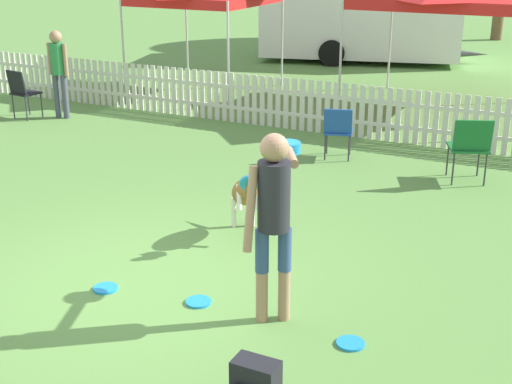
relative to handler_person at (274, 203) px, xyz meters
The scene contains 12 objects.
ground_plane 1.79m from the handler_person, behind, with size 240.00×240.00×0.00m, color #5B8C42.
handler_person is the anchor object (origin of this frame).
leaping_dog 1.94m from the handler_person, 125.01° to the left, with size 0.74×0.97×0.89m.
frisbee_near_handler 1.31m from the handler_person, behind, with size 0.24×0.24×0.02m.
frisbee_near_dog 1.35m from the handler_person, 10.05° to the right, with size 0.24×0.24×0.02m.
frisbee_midfield 2.02m from the handler_person, behind, with size 0.24×0.24×0.02m.
picket_fence 6.31m from the handler_person, 102.97° to the left, with size 23.83×0.04×0.91m.
folding_chair_blue_left 8.65m from the handler_person, 148.11° to the left, with size 0.48×0.50×0.92m.
folding_chair_center 4.98m from the handler_person, 103.91° to the left, with size 0.53×0.55×0.81m.
folding_chair_green_right 4.65m from the handler_person, 79.80° to the left, with size 0.67×0.69×0.93m.
spectator_standing 8.37m from the handler_person, 143.74° to the left, with size 0.41×0.27×1.62m.
equipment_trailer 14.37m from the handler_person, 105.79° to the left, with size 6.16×3.63×2.59m.
Camera 1 is at (3.82, -5.10, 3.25)m, focal length 50.00 mm.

